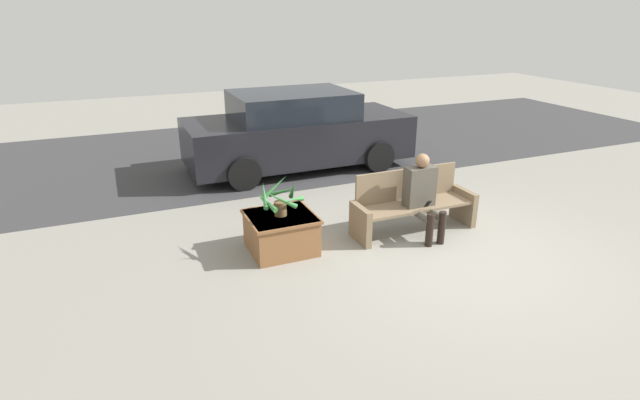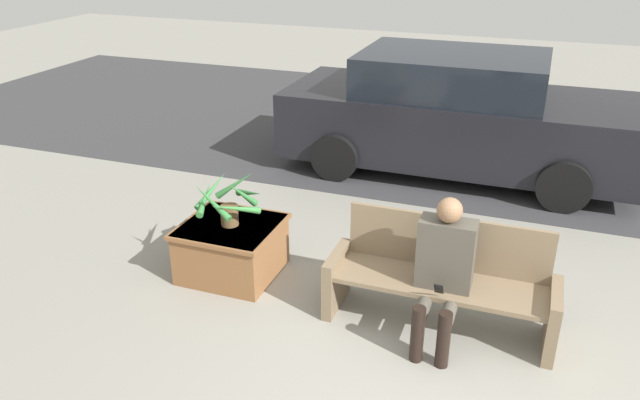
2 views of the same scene
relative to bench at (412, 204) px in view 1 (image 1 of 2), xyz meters
name	(u,v)px [view 1 (image 1 of 2)]	position (x,y,z in m)	size (l,w,h in m)	color
ground_plane	(454,254)	(0.10, -0.92, -0.41)	(30.00, 30.00, 0.00)	gray
road_surface	(295,145)	(0.10, 5.21, -0.41)	(20.00, 6.00, 0.01)	#38383A
bench	(412,204)	(0.00, 0.00, 0.00)	(1.87, 0.54, 0.90)	#7A664C
person_seated	(423,193)	(0.03, -0.20, 0.23)	(0.44, 0.62, 1.20)	#4C473D
planter_box	(281,232)	(-2.00, 0.11, -0.14)	(0.89, 0.85, 0.52)	brown
potted_plant	(280,199)	(-2.00, 0.11, 0.34)	(0.65, 0.67, 0.52)	brown
parked_car	(297,131)	(-0.47, 3.56, 0.35)	(4.47, 1.98, 1.56)	black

